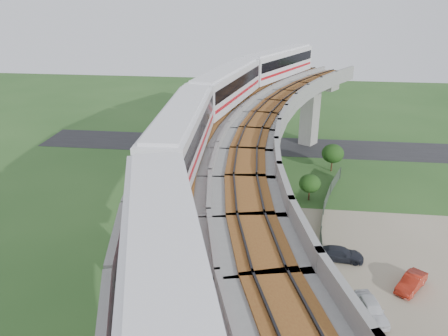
{
  "coord_description": "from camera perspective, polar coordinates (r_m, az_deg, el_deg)",
  "views": [
    {
      "loc": [
        4.02,
        -30.19,
        21.48
      ],
      "look_at": [
        0.06,
        3.11,
        7.5
      ],
      "focal_mm": 35.0,
      "sensor_mm": 36.0,
      "label": 1
    }
  ],
  "objects": [
    {
      "name": "ground",
      "position": [
        37.27,
        -0.67,
        -12.57
      ],
      "size": [
        160.0,
        160.0,
        0.0
      ],
      "primitive_type": "plane",
      "color": "#264C1E",
      "rests_on": "ground"
    },
    {
      "name": "dirt_lot",
      "position": [
        36.81,
        21.86,
        -14.94
      ],
      "size": [
        18.0,
        26.0,
        0.04
      ],
      "primitive_type": "cube",
      "color": "gray",
      "rests_on": "ground"
    },
    {
      "name": "asphalt_road",
      "position": [
        64.03,
        2.8,
        3.02
      ],
      "size": [
        60.0,
        8.0,
        0.03
      ],
      "primitive_type": "cube",
      "color": "#232326",
      "rests_on": "ground"
    },
    {
      "name": "viaduct",
      "position": [
        32.65,
        5.96,
        0.12
      ],
      "size": [
        19.58,
        73.98,
        11.4
      ],
      "color": "#99968E",
      "rests_on": "ground"
    },
    {
      "name": "metro_train",
      "position": [
        35.87,
        0.94,
        7.81
      ],
      "size": [
        12.68,
        61.16,
        3.64
      ],
      "color": "silver",
      "rests_on": "ground"
    },
    {
      "name": "fence",
      "position": [
        37.07,
        14.81,
        -12.24
      ],
      "size": [
        3.87,
        38.73,
        1.5
      ],
      "color": "#2D382D",
      "rests_on": "ground"
    },
    {
      "name": "tree_0",
      "position": [
        55.69,
        14.03,
        1.85
      ],
      "size": [
        2.73,
        2.73,
        3.53
      ],
      "color": "#382314",
      "rests_on": "ground"
    },
    {
      "name": "tree_1",
      "position": [
        47.66,
        11.16,
        -2.0
      ],
      "size": [
        2.33,
        2.33,
        2.96
      ],
      "color": "#382314",
      "rests_on": "ground"
    },
    {
      "name": "tree_2",
      "position": [
        39.06,
        9.38,
        -7.04
      ],
      "size": [
        2.08,
        2.08,
        3.24
      ],
      "color": "#382314",
      "rests_on": "ground"
    },
    {
      "name": "tree_3",
      "position": [
        32.25,
        11.57,
        -14.79
      ],
      "size": [
        2.64,
        2.64,
        3.25
      ],
      "color": "#382314",
      "rests_on": "ground"
    },
    {
      "name": "car_white",
      "position": [
        33.64,
        18.68,
        -17.02
      ],
      "size": [
        2.3,
        3.95,
        1.26
      ],
      "primitive_type": "imported",
      "rotation": [
        0.0,
        0.0,
        0.23
      ],
      "color": "silver",
      "rests_on": "dirt_lot"
    },
    {
      "name": "car_red",
      "position": [
        37.25,
        23.28,
        -13.56
      ],
      "size": [
        3.09,
        3.54,
        1.16
      ],
      "primitive_type": "imported",
      "rotation": [
        0.0,
        0.0,
        -0.65
      ],
      "color": "maroon",
      "rests_on": "dirt_lot"
    },
    {
      "name": "car_dark",
      "position": [
        38.81,
        14.94,
        -10.78
      ],
      "size": [
        3.98,
        1.83,
        1.13
      ],
      "primitive_type": "imported",
      "rotation": [
        0.0,
        0.0,
        1.5
      ],
      "color": "black",
      "rests_on": "dirt_lot"
    }
  ]
}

